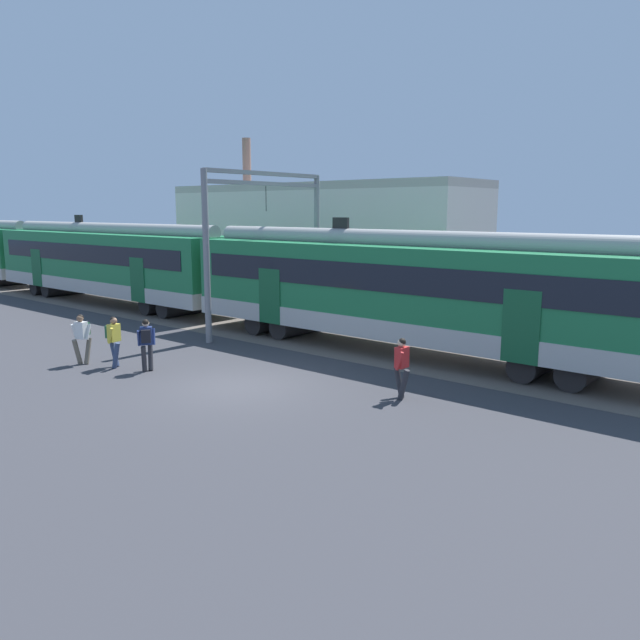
% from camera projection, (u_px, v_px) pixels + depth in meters
% --- Properties ---
extents(ground_plane, '(160.00, 160.00, 0.00)m').
position_uv_depth(ground_plane, '(239.00, 386.00, 17.92)').
color(ground_plane, '#38383D').
extents(track_bed, '(80.00, 4.40, 0.01)m').
position_uv_depth(track_bed, '(200.00, 318.00, 29.08)').
color(track_bed, '#605951').
rests_on(track_bed, ground).
extents(commuter_train, '(56.65, 3.07, 4.73)m').
position_uv_depth(commuter_train, '(116.00, 263.00, 32.98)').
color(commuter_train, '#B7B7B2').
rests_on(commuter_train, ground).
extents(pedestrian_white, '(0.53, 0.70, 1.67)m').
position_uv_depth(pedestrian_white, '(82.00, 335.00, 20.34)').
color(pedestrian_white, '#6B6051').
rests_on(pedestrian_white, ground).
extents(pedestrian_yellow, '(0.68, 0.54, 1.67)m').
position_uv_depth(pedestrian_yellow, '(114.00, 337.00, 19.91)').
color(pedestrian_yellow, navy).
rests_on(pedestrian_yellow, ground).
extents(pedestrian_navy, '(0.53, 0.67, 1.67)m').
position_uv_depth(pedestrian_navy, '(146.00, 341.00, 19.41)').
color(pedestrian_navy, '#28282D').
rests_on(pedestrian_navy, ground).
extents(pedestrian_red, '(0.63, 0.55, 1.67)m').
position_uv_depth(pedestrian_red, '(402.00, 364.00, 16.59)').
color(pedestrian_red, '#28282D').
rests_on(pedestrian_red, ground).
extents(catenary_gantry, '(0.24, 6.64, 6.53)m').
position_uv_depth(catenary_gantry, '(266.00, 227.00, 25.52)').
color(catenary_gantry, gray).
rests_on(catenary_gantry, ground).
extents(background_building, '(18.53, 5.00, 9.20)m').
position_uv_depth(background_building, '(318.00, 243.00, 34.43)').
color(background_building, beige).
rests_on(background_building, ground).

